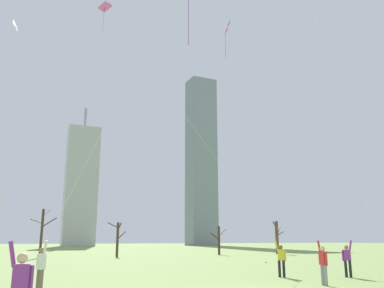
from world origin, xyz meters
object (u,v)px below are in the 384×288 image
object	(u,v)px
kite_flyer_foreground_left_red	(293,189)
bare_tree_leftmost	(277,237)
kite_flyer_midfield_center_green	(375,195)
bare_tree_left_of_center	(42,231)
distant_kite_low_near_trees_white	(14,46)
kite_flyer_midfield_right_pink	(251,216)
bare_tree_far_right_edge	(218,239)
bare_tree_rightmost	(118,237)
kite_flyer_far_back_purple	(74,199)

from	to	relation	value
kite_flyer_foreground_left_red	bare_tree_leftmost	bearing A→B (deg)	55.26
kite_flyer_midfield_center_green	bare_tree_left_of_center	size ratio (longest dim) A/B	4.07
kite_flyer_midfield_center_green	distant_kite_low_near_trees_white	xyz separation A→B (m)	(-18.37, 18.48, 13.26)
kite_flyer_midfield_right_pink	bare_tree_far_right_edge	world-z (taller)	kite_flyer_midfield_right_pink
kite_flyer_midfield_right_pink	bare_tree_far_right_edge	size ratio (longest dim) A/B	4.49
kite_flyer_midfield_right_pink	bare_tree_left_of_center	world-z (taller)	kite_flyer_midfield_right_pink
kite_flyer_midfield_center_green	bare_tree_rightmost	size ratio (longest dim) A/B	5.57
bare_tree_rightmost	kite_flyer_midfield_center_green	bearing A→B (deg)	-80.39
kite_flyer_midfield_center_green	bare_tree_rightmost	xyz separation A→B (m)	(-5.47, 32.28, -2.02)
kite_flyer_far_back_purple	bare_tree_far_right_edge	size ratio (longest dim) A/B	3.20
kite_flyer_midfield_center_green	bare_tree_rightmost	distance (m)	32.81
distant_kite_low_near_trees_white	bare_tree_rightmost	world-z (taller)	distant_kite_low_near_trees_white
kite_flyer_midfield_right_pink	kite_flyer_foreground_left_red	bearing A→B (deg)	-74.79
distant_kite_low_near_trees_white	bare_tree_rightmost	distance (m)	24.30
kite_flyer_far_back_purple	bare_tree_leftmost	bearing A→B (deg)	44.78
distant_kite_low_near_trees_white	bare_tree_left_of_center	world-z (taller)	distant_kite_low_near_trees_white
kite_flyer_midfield_right_pink	bare_tree_left_of_center	bearing A→B (deg)	105.58
kite_flyer_midfield_center_green	bare_tree_left_of_center	distance (m)	35.58
distant_kite_low_near_trees_white	kite_flyer_far_back_purple	bearing A→B (deg)	-81.14
kite_flyer_midfield_right_pink	kite_flyer_midfield_center_green	distance (m)	6.59
kite_flyer_foreground_left_red	kite_flyer_midfield_center_green	size ratio (longest dim) A/B	0.80
kite_flyer_midfield_center_green	bare_tree_far_right_edge	xyz separation A→B (m)	(7.82, 32.16, -2.25)
bare_tree_far_right_edge	bare_tree_leftmost	bearing A→B (deg)	-7.38
bare_tree_leftmost	kite_flyer_midfield_right_pink	bearing A→B (deg)	-128.22
kite_flyer_foreground_left_red	distant_kite_low_near_trees_white	world-z (taller)	distant_kite_low_near_trees_white
kite_flyer_foreground_left_red	kite_flyer_midfield_center_green	bearing A→B (deg)	-6.86
kite_flyer_far_back_purple	kite_flyer_foreground_left_red	bearing A→B (deg)	5.24
bare_tree_left_of_center	kite_flyer_far_back_purple	bearing A→B (deg)	-92.77
kite_flyer_foreground_left_red	bare_tree_left_of_center	bearing A→B (deg)	105.55
kite_flyer_midfield_center_green	bare_tree_rightmost	bearing A→B (deg)	99.61
bare_tree_rightmost	kite_flyer_far_back_purple	bearing A→B (deg)	-106.96
bare_tree_far_right_edge	bare_tree_left_of_center	xyz separation A→B (m)	(-21.65, 0.59, 0.87)
kite_flyer_far_back_purple	bare_tree_left_of_center	distance (m)	33.18
kite_flyer_midfield_right_pink	bare_tree_rightmost	size ratio (longest dim) A/B	4.15
bare_tree_left_of_center	bare_tree_rightmost	distance (m)	8.39
kite_flyer_foreground_left_red	bare_tree_rightmost	bearing A→B (deg)	91.07
kite_flyer_far_back_purple	distant_kite_low_near_trees_white	bearing A→B (deg)	98.86
bare_tree_far_right_edge	bare_tree_left_of_center	world-z (taller)	bare_tree_left_of_center
kite_flyer_midfield_center_green	distant_kite_low_near_trees_white	world-z (taller)	kite_flyer_midfield_center_green
distant_kite_low_near_trees_white	bare_tree_leftmost	xyz separation A→B (m)	(34.64, 12.59, -15.14)
kite_flyer_midfield_right_pink	bare_tree_left_of_center	xyz separation A→B (m)	(-8.22, 29.47, -0.32)
kite_flyer_far_back_purple	kite_flyer_foreground_left_red	world-z (taller)	kite_flyer_foreground_left_red
kite_flyer_foreground_left_red	kite_flyer_midfield_right_pink	xyz separation A→B (m)	(-0.73, 2.70, -1.21)
bare_tree_left_of_center	kite_flyer_foreground_left_red	bearing A→B (deg)	-74.45
kite_flyer_midfield_right_pink	bare_tree_left_of_center	size ratio (longest dim) A/B	3.04
kite_flyer_far_back_purple	bare_tree_rightmost	bearing A→B (deg)	73.04
distant_kite_low_near_trees_white	bare_tree_left_of_center	size ratio (longest dim) A/B	3.67
kite_flyer_foreground_left_red	kite_flyer_midfield_right_pink	world-z (taller)	kite_flyer_foreground_left_red
kite_flyer_foreground_left_red	kite_flyer_midfield_right_pink	distance (m)	3.05
kite_flyer_midfield_right_pink	bare_tree_leftmost	size ratio (longest dim) A/B	3.72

